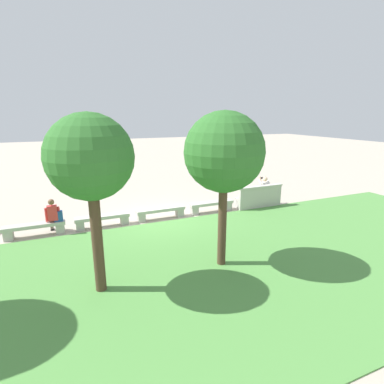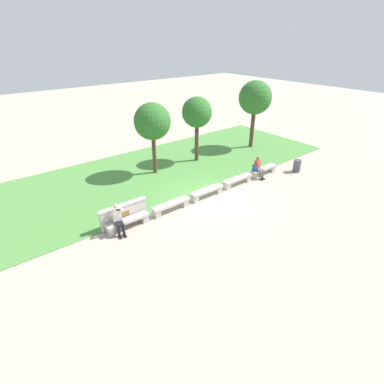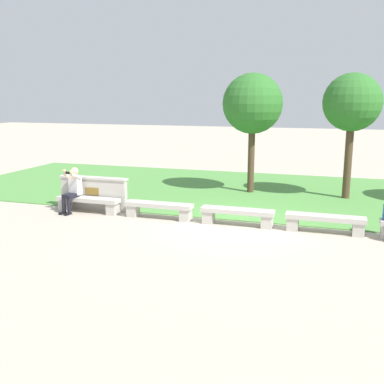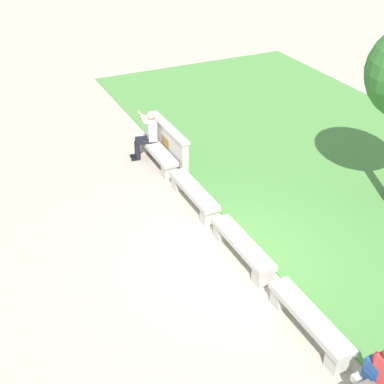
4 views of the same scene
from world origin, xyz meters
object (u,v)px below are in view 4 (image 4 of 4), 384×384
object	(u,v)px
bench_main	(157,153)
backpack	(374,371)
bench_mid	(242,247)
bench_far	(309,321)
person_photographer	(147,132)
bench_near	(194,194)
person_distant	(378,380)

from	to	relation	value
bench_main	backpack	distance (m)	8.18
bench_mid	bench_far	size ratio (longest dim) A/B	1.00
bench_mid	backpack	world-z (taller)	backpack
person_photographer	bench_mid	bearing A→B (deg)	0.89
bench_near	bench_far	world-z (taller)	same
bench_near	person_distant	bearing A→B (deg)	-0.62
bench_near	person_distant	size ratio (longest dim) A/B	1.54
person_photographer	person_distant	xyz separation A→B (m)	(8.80, 0.01, -0.06)
bench_far	person_photographer	size ratio (longest dim) A/B	1.47
bench_near	person_photographer	size ratio (longest dim) A/B	1.47
bench_mid	backpack	size ratio (longest dim) A/B	4.54
backpack	person_photographer	bearing A→B (deg)	-179.33
bench_main	person_distant	distance (m)	8.36
bench_near	bench_far	distance (m)	4.48
bench_main	person_photographer	world-z (taller)	person_photographer
bench_main	person_distant	size ratio (longest dim) A/B	1.54
bench_main	person_photographer	size ratio (longest dim) A/B	1.47
bench_main	bench_far	bearing A→B (deg)	0.00
bench_near	person_photographer	world-z (taller)	person_photographer
bench_mid	person_photographer	world-z (taller)	person_photographer
bench_mid	bench_far	bearing A→B (deg)	0.00
bench_far	person_distant	world-z (taller)	person_distant
backpack	bench_far	bearing A→B (deg)	-179.04
bench_main	bench_far	size ratio (longest dim) A/B	1.00
bench_main	person_distant	world-z (taller)	person_distant
person_photographer	person_distant	size ratio (longest dim) A/B	1.05
bench_mid	backpack	bearing A→B (deg)	0.38
bench_main	bench_near	xyz separation A→B (m)	(2.24, 0.00, 0.00)
person_distant	backpack	world-z (taller)	person_distant
person_photographer	backpack	size ratio (longest dim) A/B	3.08
bench_main	bench_far	xyz separation A→B (m)	(6.71, 0.00, 0.00)
bench_near	person_distant	distance (m)	6.12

